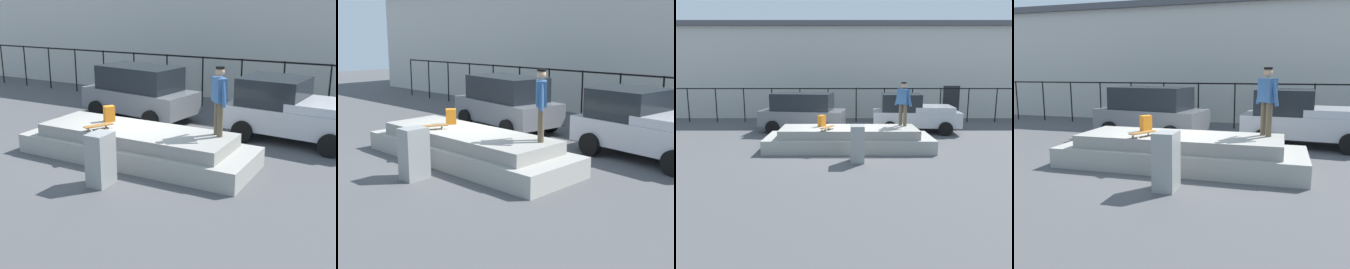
% 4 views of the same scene
% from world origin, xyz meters
% --- Properties ---
extents(ground_plane, '(60.00, 60.00, 0.00)m').
position_xyz_m(ground_plane, '(0.00, 0.00, 0.00)').
color(ground_plane, '#4C4C4F').
extents(concrete_ledge, '(6.27, 2.12, 0.82)m').
position_xyz_m(concrete_ledge, '(0.29, -0.36, 0.38)').
color(concrete_ledge, '#9E9B93').
rests_on(concrete_ledge, ground_plane).
extents(skateboarder, '(0.62, 0.66, 1.69)m').
position_xyz_m(skateboarder, '(2.40, 0.08, 1.81)').
color(skateboarder, brown).
rests_on(skateboarder, concrete_ledge).
extents(skateboard, '(0.53, 0.78, 0.12)m').
position_xyz_m(skateboard, '(-0.50, -0.89, 0.92)').
color(skateboard, brown).
rests_on(skateboard, concrete_ledge).
extents(backpack, '(0.33, 0.34, 0.43)m').
position_xyz_m(backpack, '(-0.76, -0.07, 1.04)').
color(backpack, orange).
rests_on(backpack, concrete_ledge).
extents(car_grey_hatchback_near, '(4.22, 2.50, 1.87)m').
position_xyz_m(car_grey_hatchback_near, '(-1.89, 3.34, 0.97)').
color(car_grey_hatchback_near, slate).
rests_on(car_grey_hatchback_near, ground_plane).
extents(car_silver_pickup_mid, '(4.20, 2.42, 1.84)m').
position_xyz_m(car_silver_pickup_mid, '(3.44, 3.28, 0.92)').
color(car_silver_pickup_mid, '#B7B7BC').
rests_on(car_silver_pickup_mid, ground_plane).
extents(utility_box, '(0.44, 0.60, 1.21)m').
position_xyz_m(utility_box, '(0.54, -2.21, 0.61)').
color(utility_box, gray).
rests_on(utility_box, ground_plane).
extents(fence_row, '(24.06, 0.06, 1.96)m').
position_xyz_m(fence_row, '(-0.00, 6.26, 1.30)').
color(fence_row, black).
rests_on(fence_row, ground_plane).
extents(warehouse_building, '(34.21, 9.30, 5.83)m').
position_xyz_m(warehouse_building, '(0.00, 12.27, 2.92)').
color(warehouse_building, beige).
rests_on(warehouse_building, ground_plane).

